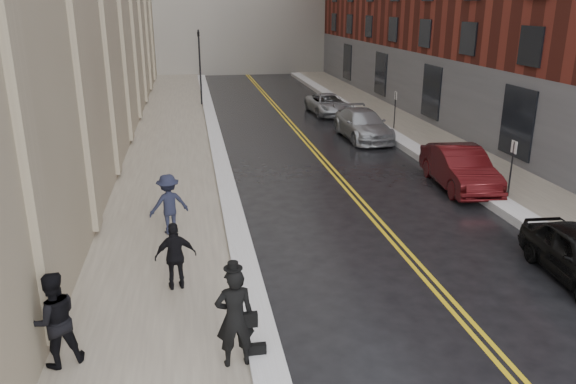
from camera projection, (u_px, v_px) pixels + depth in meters
name	position (u px, v px, depth m)	size (l,w,h in m)	color
ground	(367.00, 344.00, 11.88)	(160.00, 160.00, 0.00)	black
sidewalk_left	(169.00, 157.00, 26.06)	(4.00, 64.00, 0.15)	gray
sidewalk_right	(442.00, 145.00, 28.27)	(3.00, 64.00, 0.15)	gray
lane_stripe_a	(314.00, 152.00, 27.21)	(0.12, 64.00, 0.01)	gold
lane_stripe_b	(319.00, 152.00, 27.25)	(0.12, 64.00, 0.01)	gold
snow_ridge_left	(219.00, 154.00, 26.42)	(0.70, 60.80, 0.26)	white
snow_ridge_right	(407.00, 145.00, 27.94)	(0.85, 60.80, 0.30)	white
traffic_signal	(200.00, 62.00, 38.48)	(0.18, 0.15, 5.20)	black
parking_sign_near	(512.00, 164.00, 20.21)	(0.06, 0.35, 2.23)	black
parking_sign_far	(395.00, 107.00, 31.41)	(0.06, 0.35, 2.23)	black
car_maroon	(460.00, 168.00, 21.77)	(1.70, 4.88, 1.61)	#400B0D
car_silver_near	(363.00, 125.00, 29.78)	(2.13, 5.24, 1.52)	#96999D
car_silver_far	(328.00, 104.00, 36.46)	(2.16, 4.68, 1.30)	#9FA2A7
pedestrian_main	(235.00, 317.00, 10.68)	(0.75, 0.49, 2.06)	black
pedestrian_a	(54.00, 320.00, 10.70)	(0.95, 0.74, 1.95)	black
pedestrian_b	(169.00, 204.00, 17.00)	(1.21, 0.69, 1.87)	#1C1F32
pedestrian_c	(176.00, 256.00, 13.67)	(1.01, 0.42, 1.72)	black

